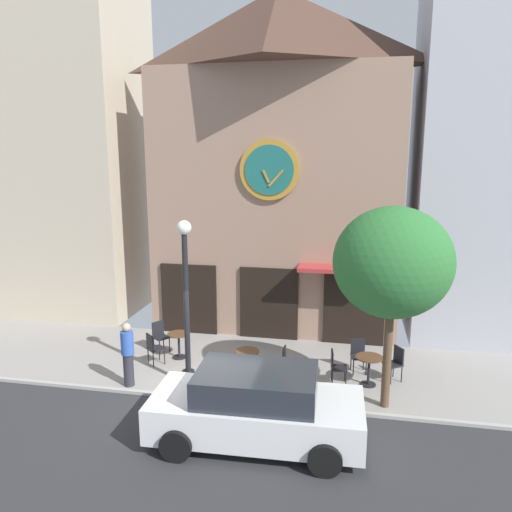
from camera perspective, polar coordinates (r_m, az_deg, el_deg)
The scene contains 17 objects.
ground_plane at distance 11.49m, azimuth -7.91°, elevation -18.91°, with size 29.37×11.09×0.13m.
clock_building at distance 16.40m, azimuth 2.41°, elevation 10.99°, with size 7.94×4.14×10.78m.
neighbor_building_left at distance 19.90m, azimuth -21.28°, elevation 17.17°, with size 5.23×4.13×15.89m.
street_lamp at distance 12.44m, azimuth -8.05°, elevation -5.46°, with size 0.36×0.36×4.24m.
street_tree at distance 11.30m, azimuth 15.50°, elevation -0.80°, with size 2.64×2.37×4.71m.
cafe_table_center_right at distance 14.61m, azimuth -8.90°, elevation -9.71°, with size 0.64×0.64×0.74m.
cafe_table_near_curb at distance 13.26m, azimuth -1.02°, elevation -11.86°, with size 0.64×0.64×0.75m.
cafe_table_rightmost at distance 13.15m, azimuth 12.91°, elevation -12.20°, with size 0.69×0.69×0.77m.
cafe_chair_near_lamp at distance 13.87m, azimuth 11.73°, elevation -10.89°, with size 0.47×0.47×0.90m.
cafe_chair_facing_wall at distance 14.29m, azimuth -11.79°, elevation -10.19°, with size 0.57×0.57×0.90m.
cafe_chair_right_end at distance 15.17m, azimuth -11.05°, elevation -8.84°, with size 0.56×0.56×0.90m.
cafe_chair_left_end at distance 13.13m, azimuth 2.84°, elevation -11.98°, with size 0.41×0.41×0.90m.
cafe_chair_curbside at distance 13.60m, azimuth 15.79°, elevation -11.57°, with size 0.55×0.55×0.90m.
cafe_chair_by_entrance at distance 13.04m, azimuth 9.19°, elevation -12.31°, with size 0.44×0.44×0.90m.
cafe_chair_near_tree at distance 12.64m, azimuth -3.04°, elevation -12.96°, with size 0.54×0.54×0.90m.
pedestrian_blue at distance 13.10m, azimuth -14.59°, elevation -10.85°, with size 0.36×0.36×1.67m.
parked_car_white at distance 10.49m, azimuth 0.05°, elevation -17.03°, with size 4.35×2.12×1.55m.
Camera 1 is at (3.31, -10.45, 5.82)m, focal length 34.65 mm.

